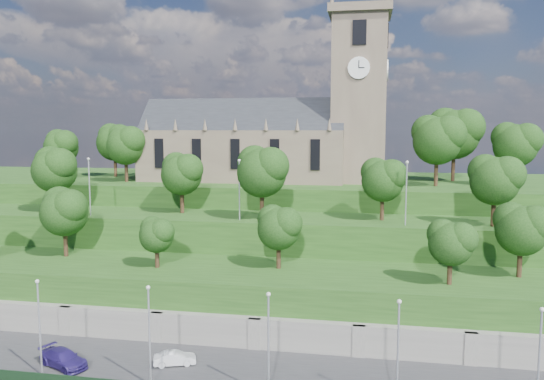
# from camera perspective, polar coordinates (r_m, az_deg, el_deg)

# --- Properties ---
(promenade) EXTENTS (160.00, 12.00, 2.00)m
(promenade) POSITION_cam_1_polar(r_m,az_deg,el_deg) (50.90, -9.04, -19.44)
(promenade) COLOR #2D2D30
(promenade) RESTS_ON ground
(retaining_wall) EXTENTS (160.00, 2.10, 5.00)m
(retaining_wall) POSITION_cam_1_polar(r_m,az_deg,el_deg) (55.46, -6.97, -15.44)
(retaining_wall) COLOR slate
(retaining_wall) RESTS_ON ground
(embankment_lower) EXTENTS (160.00, 12.00, 8.00)m
(embankment_lower) POSITION_cam_1_polar(r_m,az_deg,el_deg) (60.36, -5.28, -12.03)
(embankment_lower) COLOR #1F4416
(embankment_lower) RESTS_ON ground
(embankment_upper) EXTENTS (160.00, 10.00, 12.00)m
(embankment_upper) POSITION_cam_1_polar(r_m,az_deg,el_deg) (70.02, -2.89, -7.67)
(embankment_upper) COLOR #1F4416
(embankment_upper) RESTS_ON ground
(hilltop) EXTENTS (160.00, 32.00, 15.00)m
(hilltop) POSITION_cam_1_polar(r_m,az_deg,el_deg) (89.83, 0.12, -3.48)
(hilltop) COLOR #1F4416
(hilltop) RESTS_ON ground
(church) EXTENTS (38.60, 12.35, 27.60)m
(church) POSITION_cam_1_polar(r_m,az_deg,el_deg) (84.34, 0.18, 6.12)
(church) COLOR brown
(church) RESTS_ON hilltop
(trees_lower) EXTENTS (64.93, 8.97, 8.37)m
(trees_lower) POSITION_cam_1_polar(r_m,az_deg,el_deg) (58.36, -4.06, -3.59)
(trees_lower) COLOR black
(trees_lower) RESTS_ON embankment_lower
(trees_upper) EXTENTS (62.45, 8.82, 9.23)m
(trees_upper) POSITION_cam_1_polar(r_m,az_deg,el_deg) (66.83, -1.87, 1.95)
(trees_upper) COLOR black
(trees_upper) RESTS_ON embankment_upper
(trees_hilltop) EXTENTS (76.50, 16.83, 11.56)m
(trees_hilltop) POSITION_cam_1_polar(r_m,az_deg,el_deg) (82.55, 5.47, 5.55)
(trees_hilltop) COLOR black
(trees_hilltop) RESTS_ON hilltop
(lamp_posts_promenade) EXTENTS (60.36, 0.36, 8.56)m
(lamp_posts_promenade) POSITION_cam_1_polar(r_m,az_deg,el_deg) (46.24, -13.06, -14.32)
(lamp_posts_promenade) COLOR #B2B2B7
(lamp_posts_promenade) RESTS_ON promenade
(lamp_posts_upper) EXTENTS (40.36, 0.36, 7.57)m
(lamp_posts_upper) POSITION_cam_1_polar(r_m,az_deg,el_deg) (65.30, -3.54, 0.55)
(lamp_posts_upper) COLOR #B2B2B7
(lamp_posts_upper) RESTS_ON embankment_upper
(car_middle) EXTENTS (4.01, 2.52, 1.25)m
(car_middle) POSITION_cam_1_polar(r_m,az_deg,el_deg) (51.04, -10.41, -17.38)
(car_middle) COLOR silver
(car_middle) RESTS_ON promenade
(car_right) EXTENTS (5.59, 4.08, 1.51)m
(car_right) POSITION_cam_1_polar(r_m,az_deg,el_deg) (53.34, -21.52, -16.50)
(car_right) COLOR navy
(car_right) RESTS_ON promenade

